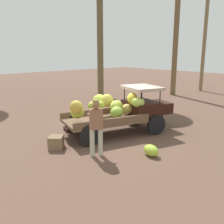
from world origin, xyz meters
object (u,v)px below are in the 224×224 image
farmer (96,124)px  truck (124,110)px  loose_banana_bunch (151,150)px  wooden_crate (56,142)px

farmer → truck: bearing=-32.4°
farmer → loose_banana_bunch: farmer is taller
farmer → wooden_crate: (-0.65, 1.39, -0.81)m
wooden_crate → loose_banana_bunch: 3.19m
loose_banana_bunch → wooden_crate: bearing=127.1°
wooden_crate → truck: bearing=-5.4°
farmer → loose_banana_bunch: bearing=-100.8°
wooden_crate → farmer: bearing=-65.0°
farmer → loose_banana_bunch: 1.92m
wooden_crate → loose_banana_bunch: bearing=-52.9°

